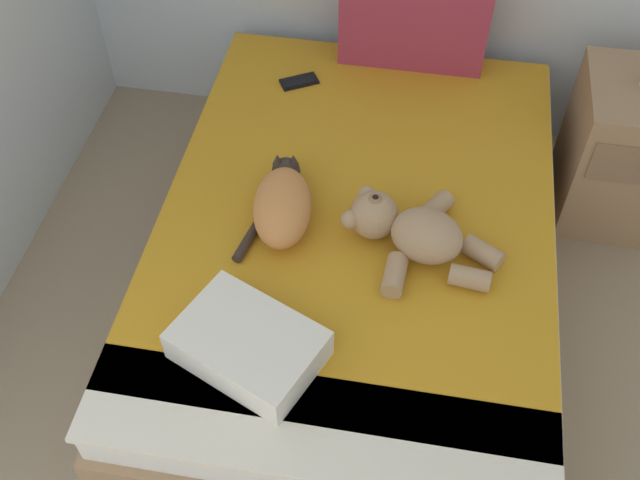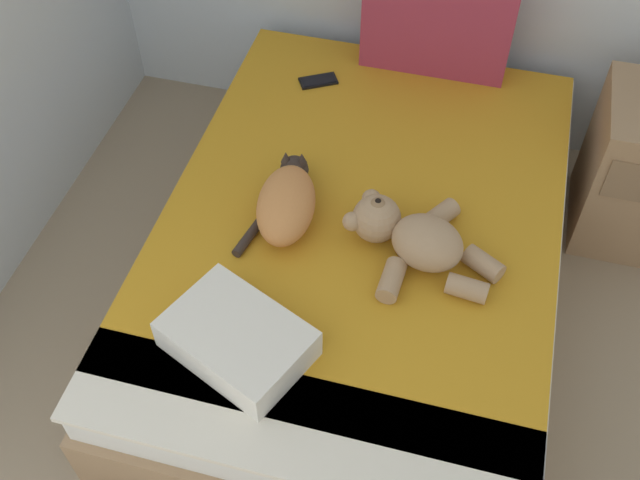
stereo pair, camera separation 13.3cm
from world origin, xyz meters
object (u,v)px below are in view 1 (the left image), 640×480
at_px(bed, 355,253).
at_px(patterned_cushion, 415,15).
at_px(throw_pillow, 248,345).
at_px(teddy_bear, 411,231).
at_px(nightstand, 627,151).
at_px(cat, 283,204).
at_px(cell_phone, 299,81).

height_order(bed, patterned_cushion, patterned_cushion).
bearing_deg(throw_pillow, teddy_bear, 49.65).
bearing_deg(teddy_bear, nightstand, 43.12).
bearing_deg(cat, throw_pillow, -88.81).
xyz_separation_m(bed, nightstand, (0.99, 0.62, 0.08)).
relative_size(cat, teddy_bear, 0.82).
bearing_deg(teddy_bear, patterned_cushion, 95.36).
relative_size(bed, cat, 4.41).
xyz_separation_m(cat, throw_pillow, (0.01, -0.54, -0.02)).
height_order(patterned_cushion, throw_pillow, patterned_cushion).
height_order(patterned_cushion, nightstand, patterned_cushion).
height_order(cat, throw_pillow, cat).
bearing_deg(cat, nightstand, 29.71).
bearing_deg(throw_pillow, bed, 69.60).
bearing_deg(cat, patterned_cushion, 70.37).
distance_m(patterned_cushion, cat, 1.01).
bearing_deg(cell_phone, bed, -63.12).
relative_size(patterned_cushion, teddy_bear, 1.08).
distance_m(cat, cell_phone, 0.73).
height_order(bed, cell_phone, cell_phone).
bearing_deg(cell_phone, cat, -83.31).
bearing_deg(cell_phone, patterned_cushion, 27.68).
relative_size(patterned_cushion, throw_pillow, 1.44).
height_order(cell_phone, throw_pillow, throw_pillow).
distance_m(throw_pillow, nightstand, 1.75).
relative_size(bed, patterned_cushion, 3.34).
xyz_separation_m(bed, teddy_bear, (0.19, -0.13, 0.30)).
height_order(bed, cat, cat).
distance_m(cell_phone, nightstand, 1.32).
distance_m(teddy_bear, throw_pillow, 0.64).
bearing_deg(patterned_cushion, teddy_bear, -84.64).
relative_size(patterned_cushion, nightstand, 0.94).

